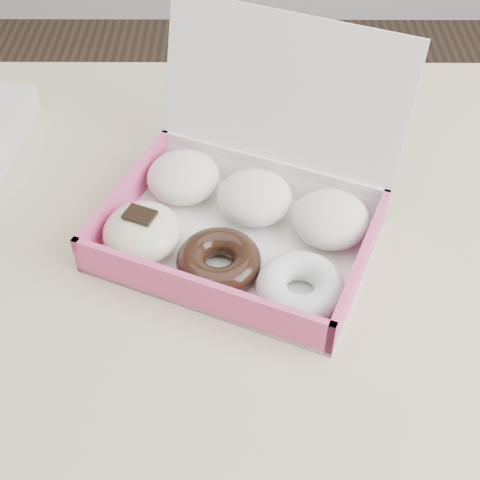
{
  "coord_description": "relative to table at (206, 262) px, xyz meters",
  "views": [
    {
      "loc": [
        0.05,
        -0.64,
        1.37
      ],
      "look_at": [
        0.05,
        -0.06,
        0.78
      ],
      "focal_mm": 50.0,
      "sensor_mm": 36.0,
      "label": 1
    }
  ],
  "objects": [
    {
      "name": "donut_box",
      "position": [
        0.05,
        -0.02,
        0.12
      ],
      "size": [
        0.42,
        0.4,
        0.24
      ],
      "rotation": [
        0.0,
        0.0,
        -0.4
      ],
      "color": "white",
      "rests_on": "table"
    },
    {
      "name": "ground",
      "position": [
        0.0,
        0.0,
        -0.67
      ],
      "size": [
        4.0,
        4.0,
        0.0
      ],
      "primitive_type": "plane",
      "color": "black",
      "rests_on": "ground"
    },
    {
      "name": "table",
      "position": [
        0.0,
        0.0,
        0.0
      ],
      "size": [
        1.2,
        0.8,
        0.75
      ],
      "color": "tan",
      "rests_on": "ground"
    }
  ]
}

